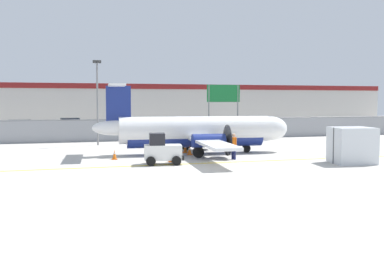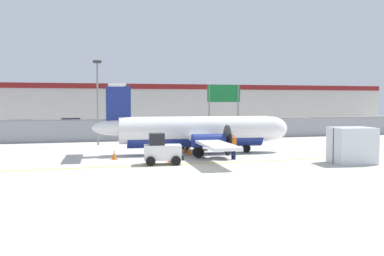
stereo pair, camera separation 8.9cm
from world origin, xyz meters
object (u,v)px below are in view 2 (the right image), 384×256
object	(u,v)px
traffic_cone_near_left	(171,157)
parked_car_5	(251,123)
ground_crew_worker	(234,145)
parked_car_2	(121,122)
traffic_cone_far_right	(190,150)
parked_car_1	(72,124)
parked_car_3	(164,124)
apron_light_pole	(98,95)
highway_sign	(224,98)
cargo_container	(352,145)
parked_car_4	(222,125)
traffic_cone_far_left	(185,149)
parked_car_0	(19,127)
baggage_tug	(162,150)
traffic_cone_near_right	(114,155)
commuter_airplane	(199,132)

from	to	relation	value
traffic_cone_near_left	parked_car_5	bearing A→B (deg)	58.22
ground_crew_worker	parked_car_2	distance (m)	32.81
traffic_cone_far_right	parked_car_1	world-z (taller)	parked_car_1
parked_car_3	apron_light_pole	xyz separation A→B (m)	(-8.80, -15.35, 3.41)
highway_sign	ground_crew_worker	bearing A→B (deg)	-107.07
parked_car_1	parked_car_5	size ratio (longest dim) A/B	1.00
apron_light_pole	parked_car_3	bearing A→B (deg)	60.17
cargo_container	ground_crew_worker	bearing A→B (deg)	157.97
cargo_container	parked_car_1	xyz separation A→B (m)	(-16.89, 32.99, -0.21)
parked_car_4	parked_car_5	world-z (taller)	same
parked_car_3	apron_light_pole	size ratio (longest dim) A/B	0.59
apron_light_pole	highway_sign	xyz separation A→B (m)	(13.12, 4.82, -0.16)
traffic_cone_far_left	parked_car_2	distance (m)	28.32
parked_car_0	apron_light_pole	size ratio (longest dim) A/B	0.59
cargo_container	parked_car_0	distance (m)	36.57
baggage_tug	ground_crew_worker	distance (m)	5.00
ground_crew_worker	parked_car_4	distance (m)	24.74
traffic_cone_near_right	apron_light_pole	bearing A→B (deg)	93.50
traffic_cone_far_right	apron_light_pole	world-z (taller)	apron_light_pole
baggage_tug	parked_car_5	size ratio (longest dim) A/B	0.56
cargo_container	traffic_cone_near_right	bearing A→B (deg)	165.27
parked_car_3	highway_sign	xyz separation A→B (m)	(4.32, -10.53, 3.24)
traffic_cone_far_right	parked_car_5	bearing A→B (deg)	58.38
parked_car_0	parked_car_5	size ratio (longest dim) A/B	0.99
parked_car_4	highway_sign	size ratio (longest dim) A/B	0.79
parked_car_4	highway_sign	bearing A→B (deg)	77.80
commuter_airplane	cargo_container	distance (m)	10.44
traffic_cone_near_left	parked_car_3	bearing A→B (deg)	79.77
parked_car_2	apron_light_pole	world-z (taller)	apron_light_pole
baggage_tug	cargo_container	size ratio (longest dim) A/B	0.93
baggage_tug	parked_car_0	xyz separation A→B (m)	(-11.26, 26.19, 0.04)
traffic_cone_far_right	apron_light_pole	bearing A→B (deg)	124.82
parked_car_0	apron_light_pole	distance (m)	16.30
traffic_cone_near_left	baggage_tug	bearing A→B (deg)	-130.96
traffic_cone_far_left	parked_car_3	size ratio (longest dim) A/B	0.15
cargo_container	parked_car_5	distance (m)	31.28
parked_car_1	traffic_cone_near_left	bearing A→B (deg)	-84.90
parked_car_5	parked_car_4	bearing A→B (deg)	26.94
traffic_cone_near_left	highway_sign	world-z (taller)	highway_sign
parked_car_4	highway_sign	xyz separation A→B (m)	(-2.29, -7.25, 3.24)
traffic_cone_far_left	parked_car_1	distance (m)	26.54
commuter_airplane	parked_car_0	world-z (taller)	commuter_airplane
parked_car_5	apron_light_pole	size ratio (longest dim) A/B	0.60
cargo_container	parked_car_2	bearing A→B (deg)	112.95
parked_car_1	highway_sign	world-z (taller)	highway_sign
traffic_cone_near_left	parked_car_4	xyz separation A→B (m)	(11.47, 23.64, 0.58)
parked_car_2	parked_car_5	size ratio (longest dim) A/B	0.99
parked_car_4	traffic_cone_far_left	bearing A→B (deg)	69.19
commuter_airplane	traffic_cone_far_right	world-z (taller)	commuter_airplane
traffic_cone_far_right	cargo_container	bearing A→B (deg)	-37.52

